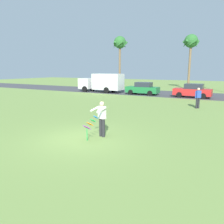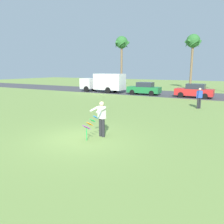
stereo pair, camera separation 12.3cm
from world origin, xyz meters
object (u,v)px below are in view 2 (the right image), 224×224
person_kite_flyer (101,118)px  parked_truck_white_box (104,82)px  parked_car_green (144,89)px  parked_car_red (194,91)px  palm_tree_left_near (122,45)px  person_walker_near (199,97)px  kite_held (90,125)px  palm_tree_right_near (193,43)px

person_kite_flyer → parked_truck_white_box: (-10.85, 17.98, 0.46)m
parked_car_green → parked_car_red: same height
parked_car_red → palm_tree_left_near: palm_tree_left_near is taller
parked_truck_white_box → person_walker_near: 15.64m
kite_held → person_walker_near: size_ratio=0.64×
kite_held → parked_car_green: bearing=103.9°
parked_car_green → palm_tree_left_near: size_ratio=0.47×
parked_car_red → person_walker_near: size_ratio=2.44×
kite_held → palm_tree_left_near: size_ratio=0.12×
parked_car_green → kite_held: bearing=-76.1°
person_kite_flyer → person_walker_near: same height
person_kite_flyer → parked_truck_white_box: parked_truck_white_box is taller
person_kite_flyer → palm_tree_right_near: (-1.07, 28.87, 6.31)m
kite_held → parked_truck_white_box: parked_truck_white_box is taller
person_walker_near → kite_held: bearing=-105.5°
kite_held → person_walker_near: person_walker_near is taller
parked_truck_white_box → parked_car_red: bearing=-0.0°
person_walker_near → parked_car_red: bearing=102.1°
parked_car_red → person_walker_near: 7.54m
parked_truck_white_box → palm_tree_left_near: bearing=101.3°
person_kite_flyer → parked_car_green: size_ratio=0.41×
parked_car_green → palm_tree_left_near: bearing=131.9°
parked_car_green → palm_tree_right_near: bearing=71.0°
palm_tree_left_near → person_walker_near: size_ratio=5.15×
parked_truck_white_box → parked_car_green: (6.03, -0.00, -0.64)m
person_kite_flyer → parked_car_green: 18.61m
parked_car_red → palm_tree_right_near: (-2.42, 10.90, 6.48)m
parked_truck_white_box → palm_tree_left_near: 10.71m
parked_truck_white_box → parked_car_red: parked_truck_white_box is taller
parked_car_red → palm_tree_right_near: size_ratio=0.49×
parked_car_red → palm_tree_left_near: bearing=148.1°
palm_tree_left_near → parked_car_red: bearing=-31.9°
palm_tree_left_near → palm_tree_right_near: palm_tree_left_near is taller
parked_car_red → person_walker_near: person_walker_near is taller
kite_held → person_walker_near: bearing=74.5°
person_kite_flyer → palm_tree_left_near: palm_tree_left_near is taller
palm_tree_left_near → person_walker_near: (15.52, -16.04, -6.52)m
person_kite_flyer → palm_tree_right_near: 29.57m
palm_tree_right_near → kite_held: bearing=-88.3°
person_walker_near → palm_tree_right_near: bearing=102.4°
person_kite_flyer → kite_held: (-0.20, -0.71, -0.22)m
palm_tree_right_near → person_walker_near: size_ratio=5.02×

